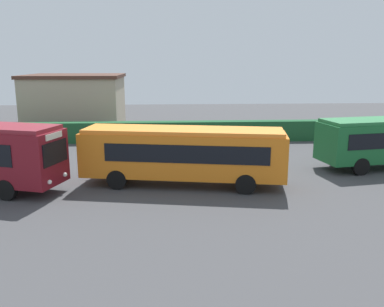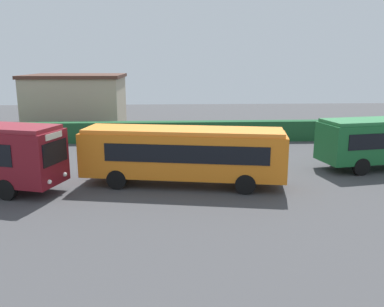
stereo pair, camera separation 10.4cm
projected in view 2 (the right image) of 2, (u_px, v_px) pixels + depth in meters
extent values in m
plane|color=#424244|center=(218.00, 179.00, 22.57)|extent=(79.41, 79.41, 0.00)
cube|color=black|center=(55.00, 152.00, 19.20)|extent=(0.63, 1.87, 1.08)
cube|color=silver|center=(54.00, 136.00, 19.03)|extent=(0.43, 1.26, 0.28)
cylinder|color=black|center=(35.00, 177.00, 21.08)|extent=(1.04, 0.57, 1.00)
cylinder|color=black|center=(7.00, 190.00, 19.03)|extent=(1.04, 0.57, 1.00)
sphere|color=silver|center=(65.00, 174.00, 20.09)|extent=(0.22, 0.22, 0.22)
sphere|color=silver|center=(49.00, 182.00, 18.86)|extent=(0.22, 0.22, 0.22)
cube|color=orange|center=(183.00, 154.00, 21.10)|extent=(10.65, 4.31, 2.23)
cube|color=orange|center=(183.00, 131.00, 20.83)|extent=(10.31, 4.06, 0.20)
cube|color=black|center=(185.00, 154.00, 19.78)|extent=(7.97, 1.48, 0.89)
cube|color=black|center=(192.00, 144.00, 22.23)|extent=(7.97, 1.48, 0.89)
cube|color=black|center=(86.00, 146.00, 21.68)|extent=(0.41, 2.03, 0.94)
cube|color=silver|center=(85.00, 134.00, 21.53)|extent=(0.28, 1.36, 0.28)
cylinder|color=black|center=(117.00, 180.00, 20.63)|extent=(1.03, 0.45, 1.00)
cylinder|color=black|center=(129.00, 168.00, 22.87)|extent=(1.03, 0.45, 1.00)
cylinder|color=black|center=(245.00, 184.00, 19.85)|extent=(1.03, 0.45, 1.00)
cylinder|color=black|center=(245.00, 172.00, 22.08)|extent=(1.03, 0.45, 1.00)
sphere|color=silver|center=(82.00, 168.00, 21.24)|extent=(0.22, 0.22, 0.22)
sphere|color=silver|center=(91.00, 162.00, 22.57)|extent=(0.22, 0.22, 0.22)
cube|color=black|center=(373.00, 133.00, 25.67)|extent=(6.66, 1.20, 0.90)
cylinder|color=black|center=(338.00, 157.00, 25.35)|extent=(1.03, 0.45, 1.00)
cylinder|color=black|center=(361.00, 167.00, 23.14)|extent=(1.03, 0.45, 1.00)
cube|color=#334C8C|center=(182.00, 165.00, 23.92)|extent=(0.33, 0.29, 0.81)
cube|color=black|center=(182.00, 152.00, 23.75)|extent=(0.49, 0.34, 0.71)
sphere|color=#8C6647|center=(181.00, 144.00, 23.65)|extent=(0.22, 0.22, 0.22)
cube|color=#1D522C|center=(203.00, 131.00, 32.91)|extent=(51.70, 1.05, 1.62)
cube|color=tan|center=(77.00, 104.00, 38.26)|extent=(8.27, 7.33, 4.81)
cube|color=#4C2D23|center=(76.00, 76.00, 37.70)|extent=(8.60, 7.63, 0.30)
cone|color=orange|center=(113.00, 158.00, 26.13)|extent=(0.36, 0.36, 0.60)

